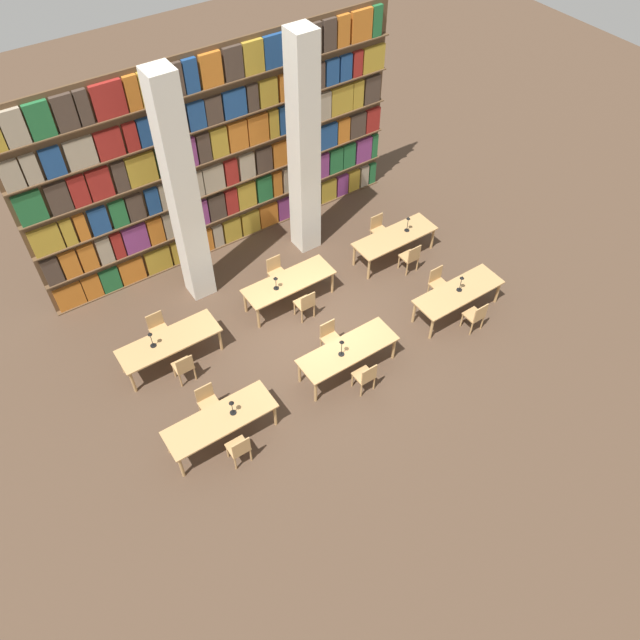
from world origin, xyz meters
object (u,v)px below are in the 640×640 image
Objects in this scene: chair_10 at (411,257)px; desk_lamp_5 at (408,221)px; pillar_left at (183,196)px; chair_0 at (239,448)px; chair_6 at (184,367)px; reading_table_3 at (169,342)px; chair_11 at (379,229)px; desk_lamp_0 at (232,405)px; desk_lamp_3 at (151,337)px; chair_1 at (208,402)px; chair_2 at (365,376)px; chair_5 at (438,282)px; chair_8 at (306,304)px; desk_lamp_1 at (342,345)px; reading_table_2 at (458,293)px; reading_table_1 at (348,351)px; reading_table_5 at (395,238)px; chair_3 at (330,337)px; reading_table_4 at (289,283)px; desk_lamp_4 at (276,281)px; chair_7 at (158,328)px; reading_table_0 at (220,421)px; chair_4 at (476,316)px; pillar_center at (304,151)px; desk_lamp_2 at (461,281)px.

chair_10 is 0.97m from desk_lamp_5.
chair_10 is (4.98, -2.49, -2.51)m from pillar_left.
chair_6 is (-0.01, 2.54, 0.00)m from chair_0.
reading_table_3 is 6.63m from chair_11.
desk_lamp_0 is at bearing -163.70° from chair_10.
desk_lamp_5 reaches higher than desk_lamp_3.
pillar_left is 6.71× the size of chair_1.
chair_2 is 1.96× the size of desk_lamp_3.
chair_11 is (6.95, 0.62, -0.55)m from desk_lamp_3.
reading_table_3 is at bearing 179.77° from desk_lamp_5.
chair_5 and chair_8 have the same top height.
pillar_left is at bearing 108.18° from desk_lamp_1.
desk_lamp_1 is (3.01, 0.68, 0.57)m from chair_0.
desk_lamp_0 is at bearing -179.77° from reading_table_2.
reading_table_3 is 2.64× the size of chair_8.
chair_11 is 1.93× the size of desk_lamp_5.
desk_lamp_3 reaches higher than chair_0.
reading_table_5 is at bearing 36.58° from reading_table_1.
pillar_left is 6.71× the size of chair_3.
desk_lamp_0 is 0.47× the size of chair_6.
chair_0 is (-1.59, -5.01, -2.51)m from pillar_left.
chair_10 is 1.93× the size of desk_lamp_5.
reading_table_4 is 3.29m from reading_table_5.
reading_table_2 is 2.64× the size of chair_5.
chair_7 is at bearing 167.68° from desk_lamp_4.
reading_table_0 is 2.64× the size of chair_4.
desk_lamp_3 is at bearing 142.58° from desk_lamp_1.
chair_10 is at bearing -120.23° from desk_lamp_5.
chair_10 is (3.24, -0.13, 0.00)m from chair_8.
pillar_center is 5.16m from reading_table_1.
reading_table_1 is 2.64× the size of chair_5.
desk_lamp_5 is at bearing -40.77° from pillar_center.
chair_2 is (3.22, 0.03, 0.00)m from chair_0.
desk_lamp_1 reaches higher than desk_lamp_0.
reading_table_5 is at bearing 90.04° from chair_10.
desk_lamp_0 is 2.99m from reading_table_1.
reading_table_2 is at bearing 86.99° from chair_4.
chair_6 is 6.62m from reading_table_5.
chair_0 is 2.54m from chair_6.
desk_lamp_1 is at bearing 42.08° from chair_11.
chair_4 is 7.01m from chair_6.
desk_lamp_1 is at bearing -179.45° from desk_lamp_2.
chair_0 is 3.22m from chair_2.
chair_2 is 1.83× the size of desk_lamp_1.
desk_lamp_5 is at bearing 8.69° from chair_8.
chair_3 is 0.38× the size of reading_table_2.
desk_lamp_0 is 0.18× the size of reading_table_3.
desk_lamp_4 reaches higher than reading_table_4.
chair_6 is (-3.23, 1.13, 0.00)m from chair_3.
chair_11 is (0.05, 2.51, 0.00)m from chair_5.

